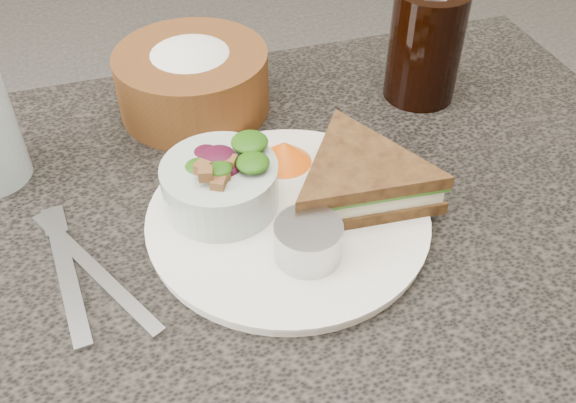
# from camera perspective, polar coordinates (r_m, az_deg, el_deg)

# --- Properties ---
(dinner_plate) EXTENTS (0.29, 0.29, 0.01)m
(dinner_plate) POSITION_cam_1_polar(r_m,az_deg,el_deg) (0.66, 0.00, -1.52)
(dinner_plate) COLOR silver
(dinner_plate) RESTS_ON dining_table
(sandwich) EXTENTS (0.20, 0.20, 0.05)m
(sandwich) POSITION_cam_1_polar(r_m,az_deg,el_deg) (0.67, 6.41, 2.01)
(sandwich) COLOR brown
(sandwich) RESTS_ON dinner_plate
(salad_bowl) EXTENTS (0.14, 0.14, 0.07)m
(salad_bowl) POSITION_cam_1_polar(r_m,az_deg,el_deg) (0.65, -6.10, 2.05)
(salad_bowl) COLOR #A2B1AA
(salad_bowl) RESTS_ON dinner_plate
(dressing_ramekin) EXTENTS (0.07, 0.07, 0.04)m
(dressing_ramekin) POSITION_cam_1_polar(r_m,az_deg,el_deg) (0.60, 1.80, -3.55)
(dressing_ramekin) COLOR #A7A8AC
(dressing_ramekin) RESTS_ON dinner_plate
(orange_wedge) EXTENTS (0.09, 0.09, 0.03)m
(orange_wedge) POSITION_cam_1_polar(r_m,az_deg,el_deg) (0.71, -0.35, 4.40)
(orange_wedge) COLOR #FA5D0C
(orange_wedge) RESTS_ON dinner_plate
(fork) EXTENTS (0.03, 0.17, 0.00)m
(fork) POSITION_cam_1_polar(r_m,az_deg,el_deg) (0.65, -18.97, -6.51)
(fork) COLOR #AFB2B8
(fork) RESTS_ON dining_table
(knife) EXTENTS (0.11, 0.19, 0.00)m
(knife) POSITION_cam_1_polar(r_m,az_deg,el_deg) (0.65, -16.88, -5.80)
(knife) COLOR #B2B3B6
(knife) RESTS_ON dining_table
(bread_basket) EXTENTS (0.21, 0.21, 0.11)m
(bread_basket) POSITION_cam_1_polar(r_m,az_deg,el_deg) (0.81, -8.55, 11.37)
(bread_basket) COLOR brown
(bread_basket) RESTS_ON dining_table
(cola_glass) EXTENTS (0.09, 0.09, 0.15)m
(cola_glass) POSITION_cam_1_polar(r_m,az_deg,el_deg) (0.84, 12.16, 13.78)
(cola_glass) COLOR black
(cola_glass) RESTS_ON dining_table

